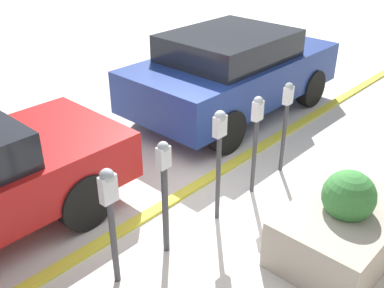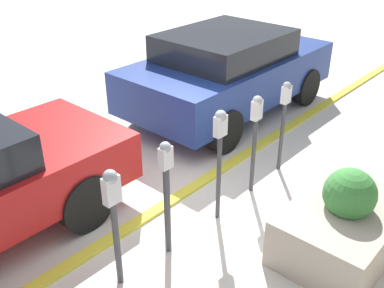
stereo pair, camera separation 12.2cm
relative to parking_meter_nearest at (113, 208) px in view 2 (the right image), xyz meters
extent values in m
plane|color=beige|center=(1.54, 0.51, -0.96)|extent=(40.00, 40.00, 0.00)
cube|color=gold|center=(1.54, 0.59, -0.94)|extent=(19.00, 0.16, 0.04)
cylinder|color=#38383D|center=(0.00, 0.00, -0.45)|extent=(0.07, 0.07, 1.02)
cube|color=silver|center=(0.00, 0.00, 0.21)|extent=(0.17, 0.09, 0.29)
sphere|color=gray|center=(0.00, 0.00, 0.35)|extent=(0.15, 0.15, 0.15)
cylinder|color=#38383D|center=(0.69, -0.04, -0.40)|extent=(0.07, 0.07, 1.11)
cube|color=silver|center=(0.69, -0.04, 0.28)|extent=(0.14, 0.09, 0.25)
sphere|color=gray|center=(0.69, -0.04, 0.40)|extent=(0.12, 0.12, 0.12)
cylinder|color=#38383D|center=(1.55, -0.07, -0.37)|extent=(0.06, 0.06, 1.17)
cube|color=silver|center=(1.55, -0.07, 0.34)|extent=(0.16, 0.09, 0.25)
sphere|color=gray|center=(1.55, -0.07, 0.47)|extent=(0.14, 0.14, 0.14)
cylinder|color=#38383D|center=(2.34, -0.04, -0.41)|extent=(0.06, 0.06, 1.10)
cube|color=silver|center=(2.34, -0.04, 0.27)|extent=(0.15, 0.09, 0.26)
sphere|color=gray|center=(2.34, -0.04, 0.40)|extent=(0.13, 0.13, 0.13)
cylinder|color=#38383D|center=(3.10, -0.02, -0.42)|extent=(0.06, 0.06, 1.08)
cube|color=silver|center=(3.10, -0.02, 0.25)|extent=(0.14, 0.09, 0.25)
sphere|color=gray|center=(3.10, -0.02, 0.37)|extent=(0.12, 0.12, 0.12)
cube|color=#A39989|center=(2.01, -1.52, -0.66)|extent=(1.60, 1.07, 0.59)
sphere|color=#387A38|center=(2.01, -1.52, -0.18)|extent=(0.58, 0.58, 0.58)
cylinder|color=black|center=(0.33, 0.99, -0.58)|extent=(0.74, 0.21, 0.74)
cylinder|color=black|center=(0.33, 2.61, -0.58)|extent=(0.74, 0.21, 0.74)
cube|color=navy|center=(4.30, 1.86, -0.22)|extent=(4.22, 2.00, 0.74)
cube|color=black|center=(4.13, 1.86, 0.38)|extent=(2.19, 1.76, 0.46)
cylinder|color=black|center=(5.60, 0.95, -0.59)|extent=(0.73, 0.24, 0.73)
cylinder|color=black|center=(5.60, 2.78, -0.59)|extent=(0.73, 0.24, 0.73)
cylinder|color=black|center=(2.99, 0.95, -0.59)|extent=(0.73, 0.24, 0.73)
cylinder|color=black|center=(2.99, 2.78, -0.59)|extent=(0.73, 0.24, 0.73)
camera|label=1|loc=(-2.05, -3.00, 2.59)|focal=42.00mm
camera|label=2|loc=(-2.13, -2.91, 2.59)|focal=42.00mm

